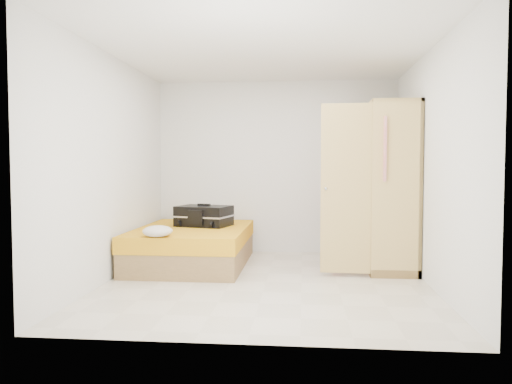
# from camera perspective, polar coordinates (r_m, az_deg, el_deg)

# --- Properties ---
(room) EXTENTS (4.00, 4.02, 2.60)m
(room) POSITION_cam_1_polar(r_m,az_deg,el_deg) (5.61, 1.19, 2.80)
(room) COLOR beige
(room) RESTS_ON ground
(bed) EXTENTS (1.42, 2.02, 0.50)m
(bed) POSITION_cam_1_polar(r_m,az_deg,el_deg) (6.74, -7.23, -6.14)
(bed) COLOR olive
(bed) RESTS_ON ground
(wardrobe) EXTENTS (1.17, 1.20, 2.10)m
(wardrobe) POSITION_cam_1_polar(r_m,az_deg,el_deg) (6.54, 14.54, 0.09)
(wardrobe) COLOR #E0BA6D
(wardrobe) RESTS_ON ground
(person) EXTENTS (0.57, 0.70, 1.66)m
(person) POSITION_cam_1_polar(r_m,az_deg,el_deg) (6.67, 9.82, -1.26)
(person) COLOR red
(person) RESTS_ON ground
(suitcase) EXTENTS (0.81, 0.67, 0.30)m
(suitcase) POSITION_cam_1_polar(r_m,az_deg,el_deg) (6.85, -5.98, -2.74)
(suitcase) COLOR black
(suitcase) RESTS_ON bed
(round_cushion) EXTENTS (0.35, 0.35, 0.13)m
(round_cushion) POSITION_cam_1_polar(r_m,az_deg,el_deg) (5.89, -11.18, -4.41)
(round_cushion) COLOR beige
(round_cushion) RESTS_ON bed
(pillow) EXTENTS (0.50, 0.27, 0.09)m
(pillow) POSITION_cam_1_polar(r_m,az_deg,el_deg) (7.52, -5.46, -2.93)
(pillow) COLOR beige
(pillow) RESTS_ON bed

